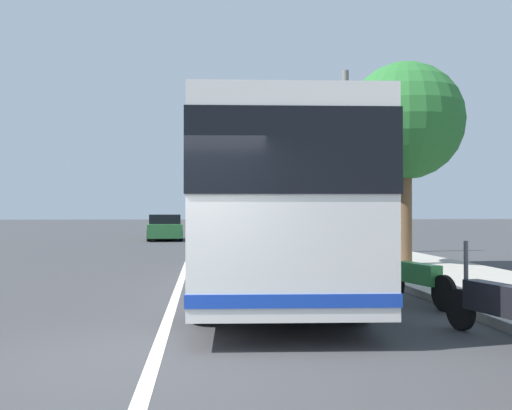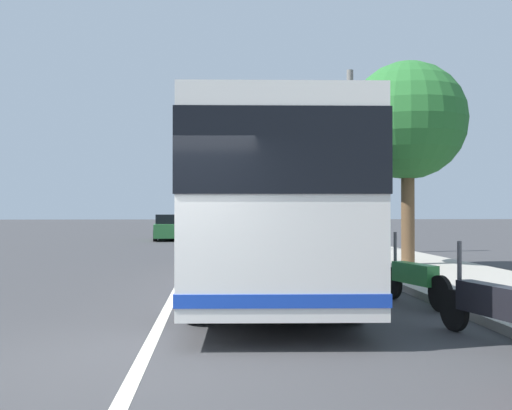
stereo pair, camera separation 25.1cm
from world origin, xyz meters
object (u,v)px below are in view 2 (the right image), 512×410
object	(u,v)px
car_far_distant	(224,222)
roadside_tree_mid_block	(408,122)
car_behind_bus	(171,228)
coach_bus	(266,201)
utility_pole	(350,162)
motorcycle_mid_row	(414,278)
car_ahead_same_lane	(230,228)
motorcycle_by_tree	(494,306)

from	to	relation	value
car_far_distant	roadside_tree_mid_block	world-z (taller)	roadside_tree_mid_block
car_far_distant	car_behind_bus	size ratio (longest dim) A/B	0.92
coach_bus	roadside_tree_mid_block	xyz separation A→B (m)	(4.15, -4.37, 2.31)
car_behind_bus	utility_pole	world-z (taller)	utility_pole
car_far_distant	utility_pole	bearing A→B (deg)	-172.89
car_far_distant	roadside_tree_mid_block	bearing A→B (deg)	-174.22
roadside_tree_mid_block	utility_pole	distance (m)	6.35
motorcycle_mid_row	utility_pole	xyz separation A→B (m)	(12.58, -1.74, 3.09)
car_ahead_same_lane	roadside_tree_mid_block	bearing A→B (deg)	-161.30
coach_bus	motorcycle_mid_row	world-z (taller)	coach_bus
car_ahead_same_lane	utility_pole	bearing A→B (deg)	-152.55
motorcycle_by_tree	roadside_tree_mid_block	distance (m)	10.22
car_far_distant	coach_bus	bearing A→B (deg)	178.43
coach_bus	motorcycle_by_tree	xyz separation A→B (m)	(-5.17, -2.39, -1.38)
coach_bus	motorcycle_mid_row	size ratio (longest dim) A/B	5.47
car_ahead_same_lane	coach_bus	bearing A→B (deg)	-176.93
car_far_distant	motorcycle_by_tree	bearing A→B (deg)	-178.47
utility_pole	car_behind_bus	bearing A→B (deg)	34.64
motorcycle_by_tree	car_far_distant	size ratio (longest dim) A/B	0.52
motorcycle_by_tree	utility_pole	distance (m)	16.04
motorcycle_mid_row	utility_pole	world-z (taller)	utility_pole
coach_bus	car_ahead_same_lane	xyz separation A→B (m)	(19.88, 0.25, -1.15)
coach_bus	car_far_distant	bearing A→B (deg)	3.19
coach_bus	motorcycle_by_tree	size ratio (longest dim) A/B	5.15
coach_bus	car_behind_bus	world-z (taller)	coach_bus
motorcycle_by_tree	car_ahead_same_lane	world-z (taller)	car_ahead_same_lane
motorcycle_mid_row	car_ahead_same_lane	distance (m)	22.17
motorcycle_by_tree	car_far_distant	distance (m)	43.46
motorcycle_by_tree	motorcycle_mid_row	bearing A→B (deg)	-13.46
motorcycle_by_tree	car_ahead_same_lane	distance (m)	25.20
roadside_tree_mid_block	car_far_distant	bearing A→B (deg)	7.78
car_far_distant	roadside_tree_mid_block	distance (m)	34.54
roadside_tree_mid_block	car_behind_bus	bearing A→B (deg)	24.33
car_behind_bus	roadside_tree_mid_block	bearing A→B (deg)	20.33
utility_pole	car_far_distant	bearing A→B (deg)	9.11
coach_bus	motorcycle_by_tree	distance (m)	5.86
motorcycle_by_tree	car_behind_bus	bearing A→B (deg)	-0.40
coach_bus	car_behind_bus	size ratio (longest dim) A/B	2.45
motorcycle_mid_row	coach_bus	bearing A→B (deg)	34.82
motorcycle_by_tree	car_ahead_same_lane	xyz separation A→B (m)	(25.06, 2.63, 0.23)
car_far_distant	roadside_tree_mid_block	xyz separation A→B (m)	(-34.06, -4.65, 3.42)
motorcycle_mid_row	car_behind_bus	distance (m)	24.43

